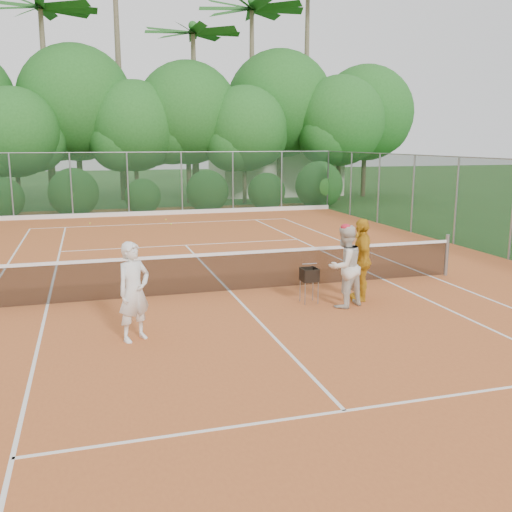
{
  "coord_description": "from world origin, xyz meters",
  "views": [
    {
      "loc": [
        -3.11,
        -12.8,
        3.55
      ],
      "look_at": [
        0.3,
        -1.2,
        1.1
      ],
      "focal_mm": 40.0,
      "sensor_mm": 36.0,
      "label": 1
    }
  ],
  "objects_px": {
    "player_white": "(134,292)",
    "ball_hopper": "(309,275)",
    "player_yellow": "(361,259)",
    "player_center_grp": "(345,266)"
  },
  "relations": [
    {
      "from": "player_white",
      "to": "player_yellow",
      "type": "distance_m",
      "value": 5.26
    },
    {
      "from": "player_white",
      "to": "player_center_grp",
      "type": "distance_m",
      "value": 4.59
    },
    {
      "from": "player_yellow",
      "to": "ball_hopper",
      "type": "bearing_deg",
      "value": -75.73
    },
    {
      "from": "player_white",
      "to": "ball_hopper",
      "type": "distance_m",
      "value": 4.14
    },
    {
      "from": "player_center_grp",
      "to": "ball_hopper",
      "type": "relative_size",
      "value": 2.31
    },
    {
      "from": "player_white",
      "to": "ball_hopper",
      "type": "relative_size",
      "value": 2.3
    },
    {
      "from": "player_center_grp",
      "to": "player_yellow",
      "type": "bearing_deg",
      "value": 33.73
    },
    {
      "from": "player_yellow",
      "to": "ball_hopper",
      "type": "distance_m",
      "value": 1.25
    },
    {
      "from": "player_center_grp",
      "to": "ball_hopper",
      "type": "distance_m",
      "value": 0.83
    },
    {
      "from": "player_white",
      "to": "player_center_grp",
      "type": "relative_size",
      "value": 0.99
    }
  ]
}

